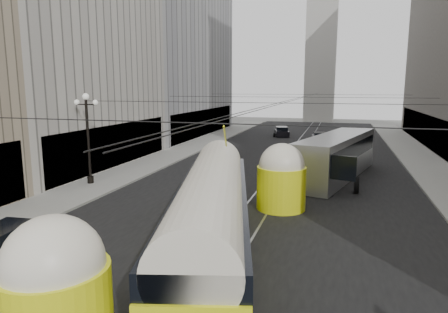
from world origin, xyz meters
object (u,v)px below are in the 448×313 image
Objects in this scene: streetcar at (212,211)px; city_bus at (337,154)px; sedan_silver at (4,243)px; pedestrian_crossing_a at (98,284)px.

city_bus is (4.79, 16.45, -0.07)m from streetcar.
pedestrian_crossing_a is (6.02, -2.33, 0.20)m from sedan_silver.
streetcar reaches higher than pedestrian_crossing_a.
city_bus is at bearing 55.53° from sedan_silver.
city_bus is 3.22× the size of sedan_silver.
streetcar reaches higher than sedan_silver.
streetcar is 4.09× the size of sedan_silver.
city_bus is 23.06m from sedan_silver.
city_bus reaches higher than pedestrian_crossing_a.
streetcar is 8.72m from sedan_silver.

